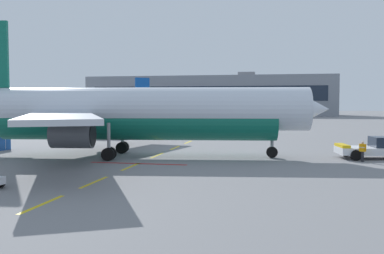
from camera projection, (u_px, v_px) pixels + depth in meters
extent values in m
plane|color=slate|center=(382.00, 147.00, 48.20)|extent=(400.00, 400.00, 0.00)
cube|color=yellow|center=(42.00, 204.00, 21.15)|extent=(0.24, 4.00, 0.01)
cube|color=yellow|center=(94.00, 182.00, 26.97)|extent=(0.24, 4.00, 0.01)
cube|color=yellow|center=(131.00, 167.00, 33.44)|extent=(0.24, 4.00, 0.01)
cube|color=yellow|center=(157.00, 155.00, 40.36)|extent=(0.24, 4.00, 0.01)
cube|color=yellow|center=(175.00, 148.00, 47.06)|extent=(0.24, 4.00, 0.01)
cube|color=yellow|center=(188.00, 142.00, 53.64)|extent=(0.24, 4.00, 0.01)
cube|color=yellow|center=(198.00, 138.00, 59.49)|extent=(0.24, 4.00, 0.01)
cube|color=yellow|center=(205.00, 135.00, 65.42)|extent=(0.24, 4.00, 0.01)
cube|color=yellow|center=(213.00, 132.00, 72.27)|extent=(0.24, 4.00, 0.01)
cube|color=yellow|center=(219.00, 129.00, 79.24)|extent=(0.24, 4.00, 0.01)
cube|color=yellow|center=(224.00, 127.00, 86.43)|extent=(0.24, 4.00, 0.01)
cube|color=yellow|center=(228.00, 125.00, 91.98)|extent=(0.24, 4.00, 0.01)
cube|color=yellow|center=(231.00, 124.00, 97.40)|extent=(0.24, 4.00, 0.01)
cube|color=#B21414|center=(138.00, 164.00, 35.07)|extent=(8.00, 0.40, 0.01)
cylinder|color=silver|center=(138.00, 109.00, 39.21)|extent=(30.33, 8.07, 3.80)
cylinder|color=#0F604C|center=(138.00, 121.00, 39.27)|extent=(24.75, 6.97, 3.50)
cone|color=silver|center=(309.00, 109.00, 38.29)|extent=(4.00, 4.19, 3.72)
cube|color=#192333|center=(297.00, 101.00, 38.32)|extent=(1.99, 3.05, 0.60)
cube|color=#B7BCC6|center=(116.00, 112.00, 47.95)|extent=(7.97, 17.61, 0.36)
cube|color=#B7BCC6|center=(60.00, 117.00, 31.01)|extent=(12.11, 17.29, 0.36)
cylinder|color=#4C4F54|center=(108.00, 127.00, 45.05)|extent=(3.47, 2.54, 2.10)
cylinder|color=black|center=(123.00, 127.00, 44.96)|extent=(0.37, 1.78, 1.79)
cylinder|color=#4C4F54|center=(72.00, 135.00, 34.09)|extent=(3.47, 2.54, 2.10)
cylinder|color=black|center=(93.00, 135.00, 33.99)|extent=(0.37, 1.78, 1.79)
cylinder|color=gray|center=(272.00, 137.00, 38.62)|extent=(0.28, 0.28, 2.67)
cylinder|color=black|center=(272.00, 152.00, 38.70)|extent=(1.02, 0.42, 0.99)
cylinder|color=gray|center=(122.00, 134.00, 42.06)|extent=(0.28, 0.28, 2.61)
cylinder|color=black|center=(123.00, 147.00, 42.49)|extent=(1.14, 0.50, 1.10)
cylinder|color=black|center=(122.00, 148.00, 41.79)|extent=(1.14, 0.50, 1.10)
cylinder|color=gray|center=(109.00, 138.00, 36.88)|extent=(0.28, 0.28, 2.61)
cylinder|color=black|center=(110.00, 153.00, 37.31)|extent=(1.14, 0.50, 1.10)
cylinder|color=black|center=(108.00, 154.00, 36.61)|extent=(1.14, 0.50, 1.10)
cube|color=silver|center=(373.00, 151.00, 38.16)|extent=(6.37, 3.73, 0.60)
cube|color=yellow|center=(342.00, 146.00, 38.25)|extent=(1.10, 2.60, 0.24)
cylinder|color=black|center=(356.00, 155.00, 36.86)|extent=(0.95, 0.54, 0.90)
cylinder|color=black|center=(346.00, 151.00, 39.65)|extent=(0.95, 0.54, 0.90)
cylinder|color=white|center=(95.00, 105.00, 111.84)|extent=(23.40, 21.16, 3.54)
cylinder|color=#0F479E|center=(95.00, 109.00, 111.89)|extent=(19.30, 17.51, 3.26)
cone|color=white|center=(38.00, 106.00, 104.94)|extent=(4.74, 4.76, 3.47)
cone|color=white|center=(148.00, 104.00, 119.04)|extent=(4.92, 4.84, 3.01)
cube|color=#192333|center=(42.00, 103.00, 105.38)|extent=(2.87, 2.98, 0.56)
cube|color=#0F479E|center=(142.00, 88.00, 118.00)|extent=(3.30, 2.96, 5.59)
cube|color=white|center=(149.00, 103.00, 115.95)|extent=(6.17, 6.45, 0.22)
cube|color=white|center=(140.00, 103.00, 121.13)|extent=(6.17, 6.45, 0.22)
cube|color=#B7BCC6|center=(120.00, 107.00, 106.81)|extent=(10.08, 16.36, 0.34)
cube|color=#B7BCC6|center=(100.00, 107.00, 120.56)|extent=(15.99, 11.67, 0.34)
cylinder|color=#4C4F54|center=(116.00, 113.00, 109.38)|extent=(3.53, 3.44, 1.96)
cylinder|color=black|center=(111.00, 113.00, 108.65)|extent=(1.18, 1.32, 1.66)
cylinder|color=#4C4F54|center=(103.00, 112.00, 118.28)|extent=(3.53, 3.44, 1.96)
cylinder|color=black|center=(98.00, 112.00, 117.55)|extent=(1.18, 1.32, 1.66)
cylinder|color=gray|center=(50.00, 115.00, 106.51)|extent=(0.26, 0.26, 2.48)
cylinder|color=black|center=(50.00, 120.00, 106.58)|extent=(0.86, 0.80, 0.92)
cylinder|color=gray|center=(105.00, 114.00, 110.78)|extent=(0.26, 0.26, 2.43)
cylinder|color=black|center=(106.00, 119.00, 110.57)|extent=(0.98, 0.92, 1.02)
cylinder|color=black|center=(105.00, 119.00, 111.14)|extent=(0.98, 0.92, 1.02)
cylinder|color=gray|center=(99.00, 114.00, 114.99)|extent=(0.26, 0.26, 2.43)
cylinder|color=black|center=(100.00, 119.00, 114.78)|extent=(0.98, 0.92, 1.02)
cylinder|color=black|center=(99.00, 119.00, 115.34)|extent=(0.98, 0.92, 1.02)
cube|color=black|center=(110.00, 132.00, 61.88)|extent=(4.26, 7.39, 0.60)
cube|color=yellow|center=(99.00, 126.00, 59.79)|extent=(2.88, 2.93, 1.10)
cube|color=#192333|center=(93.00, 126.00, 58.77)|extent=(1.86, 0.59, 0.64)
cube|color=silver|center=(114.00, 122.00, 62.66)|extent=(3.64, 5.24, 2.10)
cylinder|color=black|center=(106.00, 135.00, 59.35)|extent=(0.54, 1.00, 0.96)
cylinder|color=black|center=(92.00, 134.00, 60.48)|extent=(0.54, 1.00, 0.96)
cylinder|color=black|center=(126.00, 133.00, 63.30)|extent=(0.54, 1.00, 0.96)
cylinder|color=black|center=(113.00, 132.00, 64.43)|extent=(0.54, 1.00, 0.96)
cylinder|color=black|center=(1.00, 183.00, 25.28)|extent=(0.57, 0.22, 0.56)
cylinder|color=#232328|center=(362.00, 156.00, 36.26)|extent=(0.16, 0.16, 0.84)
cylinder|color=#232328|center=(363.00, 157.00, 36.03)|extent=(0.16, 0.16, 0.84)
cube|color=orange|center=(363.00, 148.00, 36.10)|extent=(0.52, 0.48, 0.63)
cube|color=silver|center=(363.00, 147.00, 36.10)|extent=(0.54, 0.49, 0.06)
sphere|color=beige|center=(363.00, 143.00, 36.08)|extent=(0.23, 0.23, 0.23)
cylinder|color=orange|center=(360.00, 147.00, 36.35)|extent=(0.09, 0.09, 0.57)
cylinder|color=orange|center=(366.00, 148.00, 35.85)|extent=(0.09, 0.09, 0.57)
cube|color=gray|center=(210.00, 96.00, 164.61)|extent=(89.59, 23.19, 14.16)
cube|color=#192333|center=(205.00, 94.00, 153.18)|extent=(82.42, 0.12, 5.10)
cube|color=gray|center=(247.00, 74.00, 161.43)|extent=(6.00, 5.00, 1.60)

